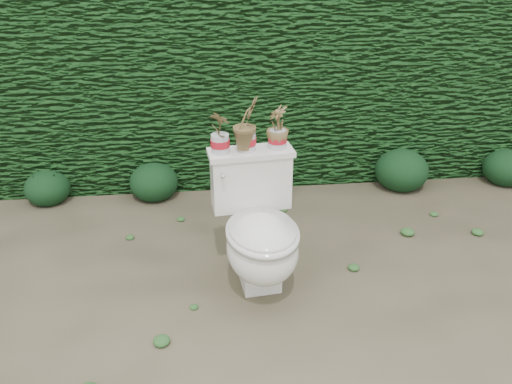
{
  "coord_description": "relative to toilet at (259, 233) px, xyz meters",
  "views": [
    {
      "loc": [
        -0.1,
        -2.63,
        1.88
      ],
      "look_at": [
        0.18,
        -0.04,
        0.55
      ],
      "focal_mm": 35.0,
      "sensor_mm": 36.0,
      "label": 1
    }
  ],
  "objects": [
    {
      "name": "liriope_clump_5",
      "position": [
        2.26,
        1.18,
        -0.2
      ],
      "size": [
        0.39,
        0.39,
        0.31
      ],
      "primitive_type": "ellipsoid",
      "color": "#143917",
      "rests_on": "ground"
    },
    {
      "name": "toilet",
      "position": [
        0.0,
        0.0,
        0.0
      ],
      "size": [
        0.52,
        0.72,
        0.78
      ],
      "rotation": [
        0.0,
        0.0,
        0.1
      ],
      "color": "white",
      "rests_on": "ground"
    },
    {
      "name": "ground",
      "position": [
        -0.18,
        0.18,
        -0.36
      ],
      "size": [
        60.0,
        60.0,
        0.0
      ],
      "primitive_type": "plane",
      "color": "#696148",
      "rests_on": "ground"
    },
    {
      "name": "liriope_clump_4",
      "position": [
        1.33,
        1.19,
        -0.18
      ],
      "size": [
        0.44,
        0.44,
        0.35
      ],
      "primitive_type": "ellipsoid",
      "color": "#143917",
      "rests_on": "ground"
    },
    {
      "name": "hedge",
      "position": [
        -0.18,
        1.78,
        0.44
      ],
      "size": [
        8.0,
        1.0,
        1.6
      ],
      "primitive_type": "cube",
      "color": "#1F551C",
      "rests_on": "ground"
    },
    {
      "name": "liriope_clump_1",
      "position": [
        -1.55,
        1.24,
        -0.21
      ],
      "size": [
        0.35,
        0.35,
        0.28
      ],
      "primitive_type": "ellipsoid",
      "color": "#143917",
      "rests_on": "ground"
    },
    {
      "name": "liriope_clump_3",
      "position": [
        0.23,
        1.2,
        -0.22
      ],
      "size": [
        0.34,
        0.34,
        0.27
      ],
      "primitive_type": "ellipsoid",
      "color": "#143917",
      "rests_on": "ground"
    },
    {
      "name": "potted_plant_right",
      "position": [
        0.13,
        0.25,
        0.54
      ],
      "size": [
        0.16,
        0.16,
        0.24
      ],
      "primitive_type": "imported",
      "rotation": [
        0.0,
        0.0,
        4.89
      ],
      "color": "#247626",
      "rests_on": "toilet"
    },
    {
      "name": "potted_plant_center",
      "position": [
        -0.05,
        0.24,
        0.57
      ],
      "size": [
        0.22,
        0.21,
        0.31
      ],
      "primitive_type": "imported",
      "rotation": [
        0.0,
        0.0,
        0.77
      ],
      "color": "#247626",
      "rests_on": "toilet"
    },
    {
      "name": "liriope_clump_2",
      "position": [
        -0.71,
        1.23,
        -0.2
      ],
      "size": [
        0.39,
        0.39,
        0.31
      ],
      "primitive_type": "ellipsoid",
      "color": "#143917",
      "rests_on": "ground"
    },
    {
      "name": "potted_plant_left",
      "position": [
        -0.2,
        0.22,
        0.54
      ],
      "size": [
        0.15,
        0.14,
        0.24
      ],
      "primitive_type": "imported",
      "rotation": [
        0.0,
        0.0,
        2.46
      ],
      "color": "#247626",
      "rests_on": "toilet"
    }
  ]
}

